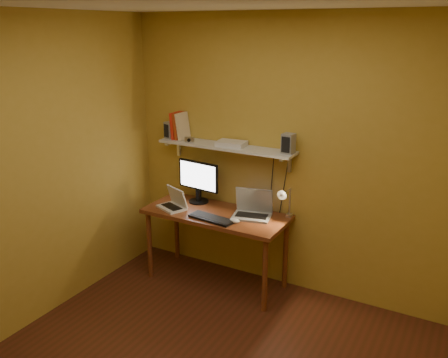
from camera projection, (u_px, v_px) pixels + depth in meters
The scene contains 14 objects.
room at pixel (203, 216), 3.04m from camera, with size 3.44×3.24×2.64m.
desk at pixel (216, 220), 4.60m from camera, with size 1.40×0.60×0.75m.
wall_shelf at pixel (226, 147), 4.55m from camera, with size 1.40×0.25×0.21m.
monitor at pixel (198, 180), 4.77m from camera, with size 0.47×0.22×0.43m.
laptop at pixel (253, 209), 4.47m from camera, with size 0.40×0.32×0.26m.
netbook at pixel (174, 202), 4.67m from camera, with size 0.33×0.29×0.21m.
keyboard at pixel (211, 219), 4.40m from camera, with size 0.44×0.15×0.02m, color black.
mouse at pixel (235, 221), 4.33m from camera, with size 0.11×0.07×0.04m, color silver.
desk_lamp at pixel (285, 200), 4.31m from camera, with size 0.09×0.23×0.38m.
speaker_left at pixel (170, 130), 4.81m from camera, with size 0.09×0.09×0.17m, color gray.
speaker_right at pixel (288, 144), 4.22m from camera, with size 0.10×0.10×0.18m, color gray.
books at pixel (180, 126), 4.78m from camera, with size 0.14×0.18×0.27m.
shelf_camera at pixel (189, 140), 4.65m from camera, with size 0.10×0.06×0.06m.
router at pixel (231, 143), 4.52m from camera, with size 0.27×0.18×0.05m, color silver.
Camera 1 is at (1.50, -2.40, 2.45)m, focal length 38.00 mm.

